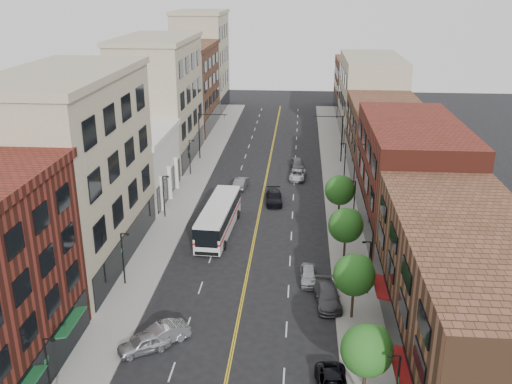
% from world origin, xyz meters
% --- Properties ---
extents(ground, '(220.00, 220.00, 0.00)m').
position_xyz_m(ground, '(0.00, 0.00, 0.00)').
color(ground, black).
rests_on(ground, ground).
extents(sidewalk_left, '(4.00, 110.00, 0.15)m').
position_xyz_m(sidewalk_left, '(-10.00, 35.00, 0.07)').
color(sidewalk_left, gray).
rests_on(sidewalk_left, ground).
extents(sidewalk_right, '(4.00, 110.00, 0.15)m').
position_xyz_m(sidewalk_right, '(10.00, 35.00, 0.07)').
color(sidewalk_right, gray).
rests_on(sidewalk_right, ground).
extents(bldg_l_tanoffice, '(10.00, 22.00, 18.00)m').
position_xyz_m(bldg_l_tanoffice, '(-17.00, 13.00, 9.00)').
color(bldg_l_tanoffice, tan).
rests_on(bldg_l_tanoffice, ground).
extents(bldg_l_white, '(10.00, 14.00, 8.00)m').
position_xyz_m(bldg_l_white, '(-17.00, 31.00, 4.00)').
color(bldg_l_white, silver).
rests_on(bldg_l_white, ground).
extents(bldg_l_far_a, '(10.00, 20.00, 18.00)m').
position_xyz_m(bldg_l_far_a, '(-17.00, 48.00, 9.00)').
color(bldg_l_far_a, tan).
rests_on(bldg_l_far_a, ground).
extents(bldg_l_far_b, '(10.00, 20.00, 15.00)m').
position_xyz_m(bldg_l_far_b, '(-17.00, 68.00, 7.50)').
color(bldg_l_far_b, brown).
rests_on(bldg_l_far_b, ground).
extents(bldg_l_far_c, '(10.00, 16.00, 20.00)m').
position_xyz_m(bldg_l_far_c, '(-17.00, 86.00, 10.00)').
color(bldg_l_far_c, tan).
rests_on(bldg_l_far_c, ground).
extents(bldg_r_near, '(10.00, 26.00, 10.00)m').
position_xyz_m(bldg_r_near, '(17.00, 0.00, 5.00)').
color(bldg_r_near, brown).
rests_on(bldg_r_near, ground).
extents(bldg_r_mid, '(10.00, 22.00, 12.00)m').
position_xyz_m(bldg_r_mid, '(17.00, 24.00, 6.00)').
color(bldg_r_mid, '#592117').
rests_on(bldg_r_mid, ground).
extents(bldg_r_far_a, '(10.00, 20.00, 10.00)m').
position_xyz_m(bldg_r_far_a, '(17.00, 45.00, 5.00)').
color(bldg_r_far_a, brown).
rests_on(bldg_r_far_a, ground).
extents(bldg_r_far_b, '(10.00, 22.00, 14.00)m').
position_xyz_m(bldg_r_far_b, '(17.00, 66.00, 7.00)').
color(bldg_r_far_b, tan).
rests_on(bldg_r_far_b, ground).
extents(bldg_r_far_c, '(10.00, 18.00, 11.00)m').
position_xyz_m(bldg_r_far_c, '(17.00, 86.00, 5.50)').
color(bldg_r_far_c, brown).
rests_on(bldg_r_far_c, ground).
extents(tree_r_0, '(3.40, 3.40, 5.59)m').
position_xyz_m(tree_r_0, '(9.39, -5.93, 4.13)').
color(tree_r_0, black).
rests_on(tree_r_0, sidewalk_right).
extents(tree_r_1, '(3.40, 3.40, 5.59)m').
position_xyz_m(tree_r_1, '(9.39, 4.07, 4.13)').
color(tree_r_1, black).
rests_on(tree_r_1, sidewalk_right).
extents(tree_r_2, '(3.40, 3.40, 5.59)m').
position_xyz_m(tree_r_2, '(9.39, 14.07, 4.13)').
color(tree_r_2, black).
rests_on(tree_r_2, sidewalk_right).
extents(tree_r_3, '(3.40, 3.40, 5.59)m').
position_xyz_m(tree_r_3, '(9.39, 24.07, 4.13)').
color(tree_r_3, black).
rests_on(tree_r_3, sidewalk_right).
extents(lamp_l_0, '(0.81, 0.55, 5.05)m').
position_xyz_m(lamp_l_0, '(-10.95, -8.00, 2.97)').
color(lamp_l_0, black).
rests_on(lamp_l_0, sidewalk_left).
extents(lamp_l_1, '(0.81, 0.55, 5.05)m').
position_xyz_m(lamp_l_1, '(-10.95, 8.00, 2.97)').
color(lamp_l_1, black).
rests_on(lamp_l_1, sidewalk_left).
extents(lamp_l_2, '(0.81, 0.55, 5.05)m').
position_xyz_m(lamp_l_2, '(-10.95, 24.00, 2.97)').
color(lamp_l_2, black).
rests_on(lamp_l_2, sidewalk_left).
extents(lamp_l_3, '(0.81, 0.55, 5.05)m').
position_xyz_m(lamp_l_3, '(-10.95, 40.00, 2.97)').
color(lamp_l_3, black).
rests_on(lamp_l_3, sidewalk_left).
extents(lamp_r_1, '(0.81, 0.55, 5.05)m').
position_xyz_m(lamp_r_1, '(10.95, 8.00, 2.97)').
color(lamp_r_1, black).
rests_on(lamp_r_1, sidewalk_right).
extents(lamp_r_2, '(0.81, 0.55, 5.05)m').
position_xyz_m(lamp_r_2, '(10.95, 24.00, 2.97)').
color(lamp_r_2, black).
rests_on(lamp_r_2, sidewalk_right).
extents(lamp_r_3, '(0.81, 0.55, 5.05)m').
position_xyz_m(lamp_r_3, '(10.95, 40.00, 2.97)').
color(lamp_r_3, black).
rests_on(lamp_r_3, sidewalk_right).
extents(signal_mast_left, '(4.49, 0.18, 7.20)m').
position_xyz_m(signal_mast_left, '(-10.27, 48.00, 4.65)').
color(signal_mast_left, black).
rests_on(signal_mast_left, sidewalk_left).
extents(signal_mast_right, '(4.49, 0.18, 7.20)m').
position_xyz_m(signal_mast_right, '(10.27, 48.00, 4.65)').
color(signal_mast_right, black).
rests_on(signal_mast_right, sidewalk_right).
extents(city_bus, '(3.63, 12.94, 3.29)m').
position_xyz_m(city_bus, '(-4.04, 20.32, 1.91)').
color(city_bus, silver).
rests_on(city_bus, ground).
extents(car_angle_a, '(4.23, 3.40, 1.35)m').
position_xyz_m(car_angle_a, '(-6.59, -1.74, 0.68)').
color(car_angle_a, '#ABADB3').
rests_on(car_angle_a, ground).
extents(car_angle_b, '(4.56, 4.07, 1.50)m').
position_xyz_m(car_angle_b, '(-5.60, -0.65, 0.75)').
color(car_angle_b, '#A2A4A9').
rests_on(car_angle_b, ground).
extents(car_parked_mid, '(2.55, 5.30, 1.49)m').
position_xyz_m(car_parked_mid, '(7.40, 6.21, 0.74)').
color(car_parked_mid, '#47464B').
rests_on(car_parked_mid, ground).
extents(car_parked_far, '(1.70, 4.03, 1.36)m').
position_xyz_m(car_parked_far, '(5.80, 9.94, 0.68)').
color(car_parked_far, '#A3A5AB').
rests_on(car_parked_far, ground).
extents(car_lane_behind, '(1.90, 4.43, 1.42)m').
position_xyz_m(car_lane_behind, '(-3.15, 35.22, 0.71)').
color(car_lane_behind, '#515056').
rests_on(car_lane_behind, ground).
extents(car_lane_a, '(2.42, 5.10, 1.44)m').
position_xyz_m(car_lane_a, '(1.59, 29.81, 0.72)').
color(car_lane_a, black).
rests_on(car_lane_a, ground).
extents(car_lane_b, '(2.52, 4.76, 1.27)m').
position_xyz_m(car_lane_b, '(4.45, 39.35, 0.64)').
color(car_lane_b, silver).
rests_on(car_lane_b, ground).
extents(car_lane_c, '(2.19, 4.63, 1.53)m').
position_xyz_m(car_lane_c, '(4.34, 44.06, 0.76)').
color(car_lane_c, '#56555A').
rests_on(car_lane_c, ground).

